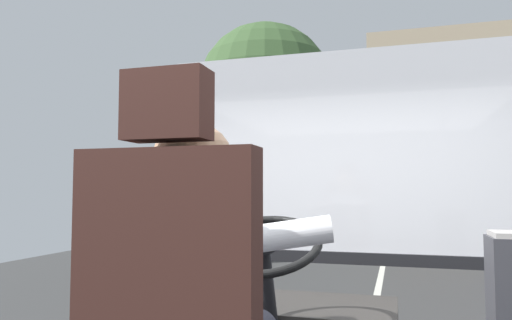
# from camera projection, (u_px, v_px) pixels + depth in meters

# --- Properties ---
(ground) EXTENTS (18.00, 44.00, 0.06)m
(ground) POSITION_uv_depth(u_px,v_px,m) (381.00, 276.00, 10.03)
(ground) COLOR #373737
(bus_driver) EXTENTS (0.74, 0.54, 0.75)m
(bus_driver) POSITION_uv_depth(u_px,v_px,m) (198.00, 283.00, 1.38)
(bus_driver) COLOR #282833
(bus_driver) RESTS_ON driver_seat
(windshield_panel) EXTENTS (2.50, 0.08, 1.48)m
(windshield_panel) POSITION_uv_depth(u_px,v_px,m) (341.00, 179.00, 3.29)
(windshield_panel) COLOR silver
(street_tree) EXTENTS (3.39, 3.39, 6.01)m
(street_tree) POSITION_uv_depth(u_px,v_px,m) (265.00, 91.00, 12.10)
(street_tree) COLOR #4C3828
(street_tree) RESTS_ON ground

